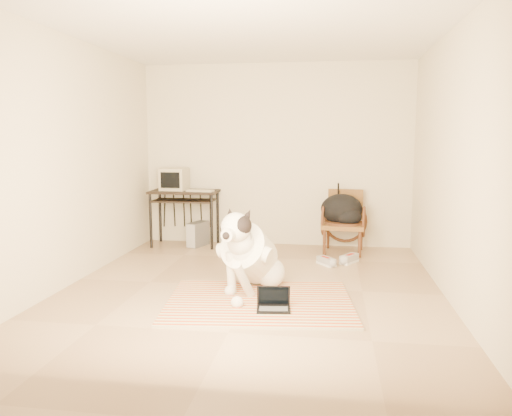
% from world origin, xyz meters
% --- Properties ---
extents(floor, '(4.50, 4.50, 0.00)m').
position_xyz_m(floor, '(0.00, 0.00, 0.00)').
color(floor, tan).
rests_on(floor, ground).
extents(ceiling, '(4.50, 4.50, 0.00)m').
position_xyz_m(ceiling, '(0.00, 0.00, 2.70)').
color(ceiling, silver).
rests_on(ceiling, wall_back).
extents(wall_back, '(4.50, 0.00, 4.50)m').
position_xyz_m(wall_back, '(0.00, 2.25, 1.35)').
color(wall_back, beige).
rests_on(wall_back, floor).
extents(wall_front, '(4.50, 0.00, 4.50)m').
position_xyz_m(wall_front, '(0.00, -2.25, 1.35)').
color(wall_front, beige).
rests_on(wall_front, floor).
extents(wall_left, '(0.00, 4.50, 4.50)m').
position_xyz_m(wall_left, '(-2.00, 0.00, 1.35)').
color(wall_left, beige).
rests_on(wall_left, floor).
extents(wall_right, '(0.00, 4.50, 4.50)m').
position_xyz_m(wall_right, '(2.00, 0.00, 1.35)').
color(wall_right, beige).
rests_on(wall_right, floor).
extents(rug, '(1.95, 1.57, 0.02)m').
position_xyz_m(rug, '(0.15, -0.53, 0.01)').
color(rug, red).
rests_on(rug, floor).
extents(dog, '(0.68, 1.32, 0.95)m').
position_xyz_m(dog, '(-0.01, -0.14, 0.38)').
color(dog, silver).
rests_on(dog, rug).
extents(laptop, '(0.33, 0.26, 0.22)m').
position_xyz_m(laptop, '(0.31, -0.74, 0.08)').
color(laptop, black).
rests_on(laptop, rug).
extents(computer_desk, '(1.02, 0.59, 0.83)m').
position_xyz_m(computer_desk, '(-1.33, 1.93, 0.71)').
color(computer_desk, black).
rests_on(computer_desk, floor).
extents(crt_monitor, '(0.38, 0.37, 0.33)m').
position_xyz_m(crt_monitor, '(-1.50, 1.97, 1.00)').
color(crt_monitor, '#AFA489').
rests_on(crt_monitor, computer_desk).
extents(desk_keyboard, '(0.41, 0.19, 0.03)m').
position_xyz_m(desk_keyboard, '(-1.06, 1.83, 0.84)').
color(desk_keyboard, '#AFA489').
rests_on(desk_keyboard, computer_desk).
extents(pc_tower, '(0.28, 0.42, 0.36)m').
position_xyz_m(pc_tower, '(-1.13, 1.92, 0.18)').
color(pc_tower, '#525254').
rests_on(pc_tower, floor).
extents(rattan_chair, '(0.63, 0.61, 0.87)m').
position_xyz_m(rattan_chair, '(1.02, 1.86, 0.44)').
color(rattan_chair, brown).
rests_on(rattan_chair, floor).
extents(backpack, '(0.58, 0.51, 0.43)m').
position_xyz_m(backpack, '(1.00, 1.83, 0.60)').
color(backpack, black).
rests_on(backpack, rattan_chair).
extents(sneaker_left, '(0.26, 0.30, 0.10)m').
position_xyz_m(sneaker_left, '(0.78, 1.06, 0.04)').
color(sneaker_left, white).
rests_on(sneaker_left, floor).
extents(sneaker_right, '(0.27, 0.33, 0.11)m').
position_xyz_m(sneaker_right, '(1.08, 1.22, 0.05)').
color(sneaker_right, white).
rests_on(sneaker_right, floor).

